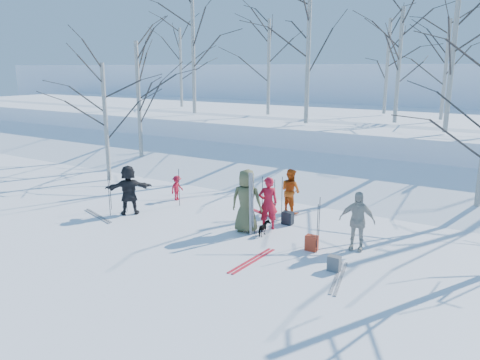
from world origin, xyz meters
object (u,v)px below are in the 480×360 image
Objects in this scene: dog at (264,229)px; backpack_grey at (334,264)px; skier_olive_center at (246,201)px; skier_cream_east at (357,221)px; skier_red_north at (268,203)px; skier_red_seated at (177,188)px; backpack_dark at (288,218)px; skier_redor_behind at (291,191)px; skier_grey_west at (129,190)px; backpack_red at (312,243)px.

dog is 1.36× the size of backpack_grey.
skier_cream_east is at bearing 170.95° from skier_olive_center.
skier_red_north reaches higher than skier_red_seated.
backpack_dark is (4.69, -0.27, -0.26)m from skier_red_seated.
skier_olive_center is at bearing 176.13° from skier_cream_east.
backpack_dark is (-2.51, 2.51, 0.01)m from backpack_grey.
skier_olive_center reaches higher than skier_redor_behind.
dog reaches higher than backpack_dark.
skier_grey_west is (-4.63, -1.16, 0.02)m from skier_red_north.
backpack_red is (-0.98, -0.70, -0.60)m from skier_cream_east.
skier_red_north is 4.78m from skier_grey_west.
skier_red_north is 1.00× the size of skier_cream_east.
skier_cream_east is 1.34m from backpack_red.
skier_red_north is at bearing 166.07° from skier_cream_east.
skier_redor_behind is at bearing -77.29° from skier_red_seated.
skier_red_seated is at bearing 160.48° from skier_cream_east.
backpack_red is (1.83, -0.88, -0.60)m from skier_red_north.
skier_redor_behind reaches higher than backpack_dark.
skier_redor_behind is at bearing 112.78° from backpack_dark.
dog is 1.30× the size of backpack_dark.
dog is (0.37, -2.44, -0.54)m from skier_redor_behind.
skier_red_north reaches higher than backpack_grey.
dog is 1.65m from backpack_red.
backpack_red is at bearing 162.54° from dog.
skier_redor_behind is 2.53m from dog.
backpack_dark is at bearing 155.40° from skier_grey_west.
backpack_dark reaches higher than backpack_grey.
skier_olive_center is at bearing 12.69° from skier_red_north.
skier_olive_center is 3.67× the size of dog.
backpack_grey is (7.46, -0.63, -0.65)m from skier_grey_west.
skier_cream_east is 0.97× the size of skier_grey_west.
dog is (-2.60, -0.41, -0.59)m from skier_cream_east.
skier_red_north is at bearing -143.66° from skier_olive_center.
backpack_red is at bearing -154.68° from skier_cream_east.
skier_olive_center is at bearing -11.43° from dog.
dog is (0.21, -0.59, -0.59)m from skier_red_north.
dog is at bearing 178.64° from skier_cream_east.
skier_cream_east is (7.18, -1.17, 0.35)m from skier_red_seated.
skier_redor_behind reaches higher than backpack_grey.
skier_cream_east is at bearing -19.68° from backpack_dark.
skier_olive_center is 4.76× the size of backpack_dark.
backpack_dark is (0.32, 0.71, -0.61)m from skier_red_north.
dog is (4.58, -1.58, -0.24)m from skier_red_seated.
skier_grey_west reaches higher than backpack_dark.
skier_grey_west is 4.91m from dog.
skier_cream_east reaches higher than dog.
skier_redor_behind is 3.97× the size of backpack_grey.
skier_red_north is at bearing 147.62° from backpack_grey.
skier_cream_east reaches higher than backpack_red.
skier_red_seated is 2.20m from skier_grey_west.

